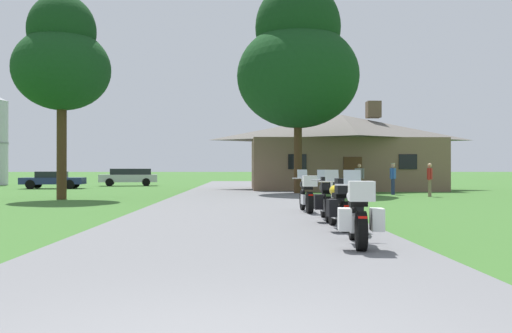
{
  "coord_description": "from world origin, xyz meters",
  "views": [
    {
      "loc": [
        0.17,
        -3.96,
        1.37
      ],
      "look_at": [
        0.62,
        16.21,
        1.46
      ],
      "focal_mm": 40.06,
      "sensor_mm": 36.0,
      "label": 1
    }
  ],
  "objects_px": {
    "motorcycle_white_nearest_to_camera": "(358,214)",
    "bystander_blue_shirt_by_tree": "(393,177)",
    "motorcycle_yellow_second_in_row": "(341,204)",
    "motorcycle_black_farthest_in_row": "(307,194)",
    "bystander_gray_shirt_near_lodge": "(359,177)",
    "motorcycle_black_third_in_row": "(327,199)",
    "bystander_red_shirt_beside_signpost": "(430,178)",
    "tree_by_lodge_front": "(298,62)",
    "parked_silver_suv_far_left": "(129,176)",
    "parked_navy_sedan_far_left": "(53,180)",
    "tree_left_near": "(62,58)"
  },
  "relations": [
    {
      "from": "motorcycle_white_nearest_to_camera",
      "to": "bystander_blue_shirt_by_tree",
      "type": "height_order",
      "value": "bystander_blue_shirt_by_tree"
    },
    {
      "from": "motorcycle_yellow_second_in_row",
      "to": "motorcycle_black_farthest_in_row",
      "type": "xyz_separation_m",
      "value": [
        -0.17,
        5.05,
        0.01
      ]
    },
    {
      "from": "bystander_gray_shirt_near_lodge",
      "to": "motorcycle_yellow_second_in_row",
      "type": "bearing_deg",
      "value": -79.9
    },
    {
      "from": "motorcycle_white_nearest_to_camera",
      "to": "bystander_gray_shirt_near_lodge",
      "type": "height_order",
      "value": "bystander_gray_shirt_near_lodge"
    },
    {
      "from": "motorcycle_white_nearest_to_camera",
      "to": "motorcycle_black_third_in_row",
      "type": "xyz_separation_m",
      "value": [
        0.2,
        4.88,
        0.0
      ]
    },
    {
      "from": "motorcycle_black_farthest_in_row",
      "to": "bystander_blue_shirt_by_tree",
      "type": "height_order",
      "value": "bystander_blue_shirt_by_tree"
    },
    {
      "from": "bystander_blue_shirt_by_tree",
      "to": "bystander_red_shirt_beside_signpost",
      "type": "bearing_deg",
      "value": 62.24
    },
    {
      "from": "bystander_red_shirt_beside_signpost",
      "to": "tree_by_lodge_front",
      "type": "distance_m",
      "value": 9.4
    },
    {
      "from": "bystander_red_shirt_beside_signpost",
      "to": "parked_silver_suv_far_left",
      "type": "relative_size",
      "value": 0.34
    },
    {
      "from": "motorcycle_black_third_in_row",
      "to": "motorcycle_black_farthest_in_row",
      "type": "xyz_separation_m",
      "value": [
        -0.2,
        2.89,
        0.01
      ]
    },
    {
      "from": "tree_by_lodge_front",
      "to": "parked_navy_sedan_far_left",
      "type": "bearing_deg",
      "value": 151.11
    },
    {
      "from": "bystander_blue_shirt_by_tree",
      "to": "parked_silver_suv_far_left",
      "type": "xyz_separation_m",
      "value": [
        -17.31,
        16.29,
        -0.17
      ]
    },
    {
      "from": "motorcycle_yellow_second_in_row",
      "to": "bystander_red_shirt_beside_signpost",
      "type": "distance_m",
      "value": 17.3
    },
    {
      "from": "bystander_red_shirt_beside_signpost",
      "to": "parked_navy_sedan_far_left",
      "type": "distance_m",
      "value": 25.55
    },
    {
      "from": "bystander_red_shirt_beside_signpost",
      "to": "tree_by_lodge_front",
      "type": "height_order",
      "value": "tree_by_lodge_front"
    },
    {
      "from": "motorcycle_black_third_in_row",
      "to": "bystander_red_shirt_beside_signpost",
      "type": "relative_size",
      "value": 1.25
    },
    {
      "from": "motorcycle_black_third_in_row",
      "to": "tree_left_near",
      "type": "bearing_deg",
      "value": 134.26
    },
    {
      "from": "tree_by_lodge_front",
      "to": "parked_silver_suv_far_left",
      "type": "relative_size",
      "value": 2.39
    },
    {
      "from": "tree_left_near",
      "to": "parked_navy_sedan_far_left",
      "type": "relative_size",
      "value": 2.14
    },
    {
      "from": "motorcycle_black_farthest_in_row",
      "to": "bystander_blue_shirt_by_tree",
      "type": "xyz_separation_m",
      "value": [
        6.07,
        12.94,
        0.33
      ]
    },
    {
      "from": "bystander_blue_shirt_by_tree",
      "to": "tree_by_lodge_front",
      "type": "xyz_separation_m",
      "value": [
        -5.02,
        0.8,
        6.3
      ]
    },
    {
      "from": "motorcycle_black_third_in_row",
      "to": "bystander_gray_shirt_near_lodge",
      "type": "xyz_separation_m",
      "value": [
        4.44,
        17.64,
        0.32
      ]
    },
    {
      "from": "motorcycle_yellow_second_in_row",
      "to": "motorcycle_black_third_in_row",
      "type": "relative_size",
      "value": 1.0
    },
    {
      "from": "motorcycle_yellow_second_in_row",
      "to": "bystander_red_shirt_beside_signpost",
      "type": "height_order",
      "value": "bystander_red_shirt_beside_signpost"
    },
    {
      "from": "tree_by_lodge_front",
      "to": "parked_silver_suv_far_left",
      "type": "distance_m",
      "value": 20.81
    },
    {
      "from": "motorcycle_white_nearest_to_camera",
      "to": "motorcycle_black_farthest_in_row",
      "type": "distance_m",
      "value": 7.77
    },
    {
      "from": "bystander_gray_shirt_near_lodge",
      "to": "bystander_blue_shirt_by_tree",
      "type": "xyz_separation_m",
      "value": [
        1.43,
        -1.81,
        0.02
      ]
    },
    {
      "from": "motorcycle_yellow_second_in_row",
      "to": "tree_left_near",
      "type": "xyz_separation_m",
      "value": [
        -10.34,
        13.68,
        5.78
      ]
    },
    {
      "from": "motorcycle_black_farthest_in_row",
      "to": "bystander_red_shirt_beside_signpost",
      "type": "bearing_deg",
      "value": 53.27
    },
    {
      "from": "bystander_gray_shirt_near_lodge",
      "to": "parked_silver_suv_far_left",
      "type": "height_order",
      "value": "bystander_gray_shirt_near_lodge"
    },
    {
      "from": "motorcycle_black_farthest_in_row",
      "to": "parked_silver_suv_far_left",
      "type": "height_order",
      "value": "parked_silver_suv_far_left"
    },
    {
      "from": "tree_left_near",
      "to": "parked_silver_suv_far_left",
      "type": "relative_size",
      "value": 1.91
    },
    {
      "from": "motorcycle_black_farthest_in_row",
      "to": "bystander_red_shirt_beside_signpost",
      "type": "relative_size",
      "value": 1.25
    },
    {
      "from": "motorcycle_yellow_second_in_row",
      "to": "parked_navy_sedan_far_left",
      "type": "bearing_deg",
      "value": 117.31
    },
    {
      "from": "motorcycle_white_nearest_to_camera",
      "to": "motorcycle_black_third_in_row",
      "type": "distance_m",
      "value": 4.89
    },
    {
      "from": "bystander_red_shirt_beside_signpost",
      "to": "motorcycle_yellow_second_in_row",
      "type": "bearing_deg",
      "value": -178.29
    },
    {
      "from": "bystander_red_shirt_beside_signpost",
      "to": "tree_left_near",
      "type": "relative_size",
      "value": 0.18
    },
    {
      "from": "bystander_blue_shirt_by_tree",
      "to": "parked_navy_sedan_far_left",
      "type": "distance_m",
      "value": 23.44
    },
    {
      "from": "motorcycle_black_farthest_in_row",
      "to": "bystander_red_shirt_beside_signpost",
      "type": "xyz_separation_m",
      "value": [
        7.32,
        10.7,
        0.31
      ]
    },
    {
      "from": "motorcycle_yellow_second_in_row",
      "to": "bystander_gray_shirt_near_lodge",
      "type": "distance_m",
      "value": 20.3
    },
    {
      "from": "tree_by_lodge_front",
      "to": "motorcycle_white_nearest_to_camera",
      "type": "bearing_deg",
      "value": -92.8
    },
    {
      "from": "motorcycle_black_third_in_row",
      "to": "bystander_blue_shirt_by_tree",
      "type": "height_order",
      "value": "bystander_blue_shirt_by_tree"
    },
    {
      "from": "motorcycle_black_third_in_row",
      "to": "parked_silver_suv_far_left",
      "type": "xyz_separation_m",
      "value": [
        -11.44,
        32.12,
        0.17
      ]
    },
    {
      "from": "parked_silver_suv_far_left",
      "to": "parked_navy_sedan_far_left",
      "type": "xyz_separation_m",
      "value": [
        -3.99,
        -6.51,
        -0.13
      ]
    },
    {
      "from": "motorcycle_yellow_second_in_row",
      "to": "bystander_blue_shirt_by_tree",
      "type": "height_order",
      "value": "bystander_blue_shirt_by_tree"
    },
    {
      "from": "motorcycle_yellow_second_in_row",
      "to": "bystander_gray_shirt_near_lodge",
      "type": "height_order",
      "value": "bystander_gray_shirt_near_lodge"
    },
    {
      "from": "bystander_blue_shirt_by_tree",
      "to": "parked_silver_suv_far_left",
      "type": "relative_size",
      "value": 0.35
    },
    {
      "from": "bystander_gray_shirt_near_lodge",
      "to": "motorcycle_white_nearest_to_camera",
      "type": "bearing_deg",
      "value": -78.83
    },
    {
      "from": "bystander_gray_shirt_near_lodge",
      "to": "bystander_red_shirt_beside_signpost",
      "type": "xyz_separation_m",
      "value": [
        2.68,
        -4.05,
        0.0
      ]
    },
    {
      "from": "tree_left_near",
      "to": "motorcycle_black_third_in_row",
      "type": "bearing_deg",
      "value": -48.02
    }
  ]
}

